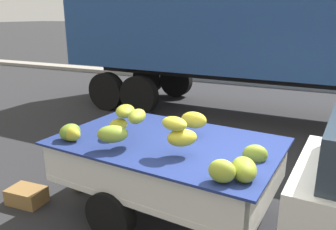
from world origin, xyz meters
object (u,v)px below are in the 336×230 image
at_px(semi_trailer, 287,20).
at_px(produce_crate, 27,196).
at_px(fallen_banana_bunch_near_tailgate, 83,185).
at_px(pickup_truck, 333,193).

relative_size(semi_trailer, produce_crate, 23.20).
xyz_separation_m(fallen_banana_bunch_near_tailgate, produce_crate, (-0.50, -0.65, 0.03)).
bearing_deg(semi_trailer, pickup_truck, -75.93).
bearing_deg(fallen_banana_bunch_near_tailgate, pickup_truck, -3.43).
relative_size(pickup_truck, produce_crate, 10.00).
distance_m(pickup_truck, produce_crate, 4.07).
distance_m(fallen_banana_bunch_near_tailgate, produce_crate, 0.82).
bearing_deg(pickup_truck, fallen_banana_bunch_near_tailgate, -178.35).
bearing_deg(semi_trailer, produce_crate, -113.97).
xyz_separation_m(pickup_truck, semi_trailer, (-1.19, 5.38, 1.66)).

